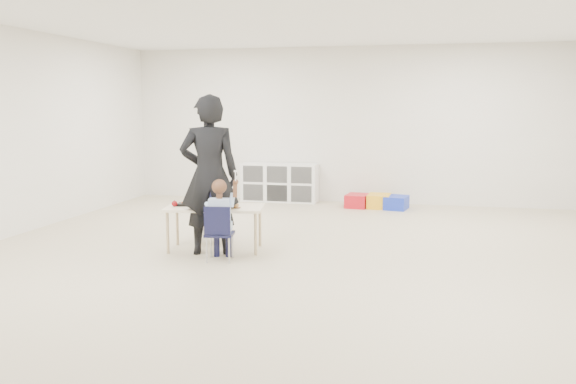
% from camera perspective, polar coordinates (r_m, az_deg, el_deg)
% --- Properties ---
extents(room, '(9.00, 9.02, 2.80)m').
position_cam_1_polar(room, '(6.67, 0.39, 5.04)').
color(room, beige).
rests_on(room, ground).
extents(table, '(1.25, 0.77, 0.54)m').
position_cam_1_polar(table, '(7.51, -6.85, -3.36)').
color(table, '#FEF0CB').
rests_on(table, ground).
extents(chair_near, '(0.36, 0.34, 0.65)m').
position_cam_1_polar(chair_near, '(6.97, -6.41, -3.82)').
color(chair_near, black).
rests_on(chair_near, ground).
extents(chair_far, '(0.36, 0.34, 0.65)m').
position_cam_1_polar(chair_far, '(8.02, -7.23, -2.26)').
color(chair_far, black).
rests_on(chair_far, ground).
extents(child, '(0.49, 0.49, 1.02)m').
position_cam_1_polar(child, '(6.94, -6.44, -2.31)').
color(child, '#B8CFFA').
rests_on(child, chair_near).
extents(lunch_tray_near, '(0.24, 0.19, 0.03)m').
position_cam_1_polar(lunch_tray_near, '(7.51, -5.84, -1.17)').
color(lunch_tray_near, black).
rests_on(lunch_tray_near, table).
extents(lunch_tray_far, '(0.24, 0.19, 0.03)m').
position_cam_1_polar(lunch_tray_far, '(7.58, -9.46, -1.15)').
color(lunch_tray_far, black).
rests_on(lunch_tray_far, table).
extents(milk_carton, '(0.08, 0.08, 0.10)m').
position_cam_1_polar(milk_carton, '(7.33, -6.63, -1.13)').
color(milk_carton, white).
rests_on(milk_carton, table).
extents(bread_roll, '(0.09, 0.09, 0.07)m').
position_cam_1_polar(bread_roll, '(7.33, -4.95, -1.24)').
color(bread_roll, '#B67C4A').
rests_on(bread_roll, table).
extents(apple_near, '(0.07, 0.07, 0.07)m').
position_cam_1_polar(apple_near, '(7.52, -7.87, -1.02)').
color(apple_near, maroon).
rests_on(apple_near, table).
extents(apple_far, '(0.07, 0.07, 0.07)m').
position_cam_1_polar(apple_far, '(7.52, -10.57, -1.08)').
color(apple_far, maroon).
rests_on(apple_far, table).
extents(cubby_shelf, '(1.40, 0.40, 0.70)m').
position_cam_1_polar(cubby_shelf, '(11.20, -0.80, 0.89)').
color(cubby_shelf, white).
rests_on(cubby_shelf, ground).
extents(adult, '(0.79, 0.64, 1.89)m').
position_cam_1_polar(adult, '(7.23, -7.37, 1.57)').
color(adult, black).
rests_on(adult, ground).
extents(bin_red, '(0.41, 0.50, 0.23)m').
position_cam_1_polar(bin_red, '(10.65, 6.50, -0.82)').
color(bin_red, red).
rests_on(bin_red, ground).
extents(bin_yellow, '(0.40, 0.50, 0.24)m').
position_cam_1_polar(bin_yellow, '(10.64, 8.52, -0.84)').
color(bin_yellow, '#F6AE19').
rests_on(bin_yellow, ground).
extents(bin_blue, '(0.43, 0.51, 0.22)m').
position_cam_1_polar(bin_blue, '(10.55, 10.10, -0.98)').
color(bin_blue, '#1931BF').
rests_on(bin_blue, ground).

